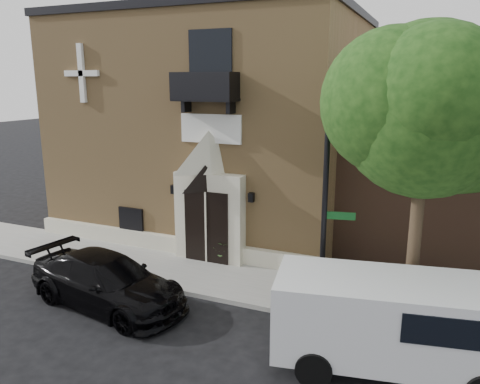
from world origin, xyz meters
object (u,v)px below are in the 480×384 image
object	(u,v)px
fire_hydrant	(360,307)
dumpster	(400,305)
street_sign	(325,217)
black_sedan	(107,281)
cargo_van	(404,322)

from	to	relation	value
fire_hydrant	dumpster	xyz separation A→B (m)	(1.02, 0.14, 0.22)
street_sign	fire_hydrant	bearing A→B (deg)	-5.99
street_sign	fire_hydrant	world-z (taller)	street_sign
black_sedan	cargo_van	xyz separation A→B (m)	(8.28, 0.04, 0.47)
cargo_van	fire_hydrant	world-z (taller)	cargo_van
street_sign	fire_hydrant	size ratio (longest dim) A/B	7.90
black_sedan	cargo_van	world-z (taller)	cargo_van
dumpster	street_sign	bearing A→B (deg)	170.39
cargo_van	dumpster	bearing A→B (deg)	86.01
black_sedan	fire_hydrant	world-z (taller)	black_sedan
cargo_van	dumpster	distance (m)	2.00
black_sedan	fire_hydrant	size ratio (longest dim) A/B	7.42
street_sign	dumpster	world-z (taller)	street_sign
street_sign	dumpster	bearing A→B (deg)	-5.00
street_sign	dumpster	xyz separation A→B (m)	(2.06, 0.24, -2.24)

